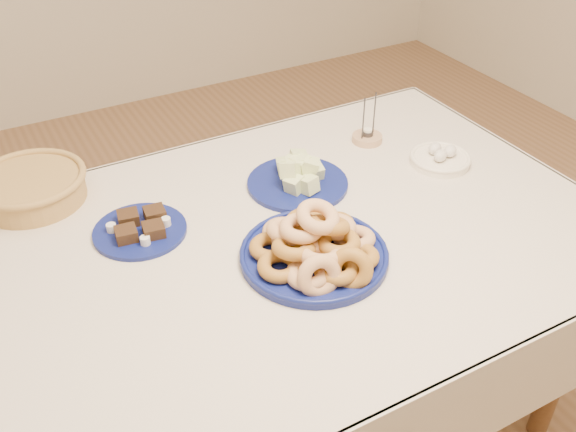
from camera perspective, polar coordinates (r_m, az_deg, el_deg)
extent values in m
plane|color=brown|center=(2.13, -0.68, -18.15)|extent=(5.00, 5.00, 0.00)
cylinder|color=brown|center=(2.41, 9.47, 0.69)|extent=(0.06, 0.06, 0.72)
cylinder|color=brown|center=(2.01, 23.40, -10.92)|extent=(0.06, 0.06, 0.72)
cube|color=beige|center=(1.60, -0.87, -2.29)|extent=(1.70, 1.10, 0.02)
cube|color=beige|center=(2.09, -7.98, 3.07)|extent=(1.70, 0.01, 0.28)
cube|color=beige|center=(2.13, 19.77, 1.88)|extent=(0.01, 1.10, 0.28)
cylinder|color=navy|center=(1.52, 2.32, -3.56)|extent=(0.44, 0.44, 0.02)
torus|color=navy|center=(1.52, 2.33, -3.29)|extent=(0.45, 0.45, 0.01)
torus|color=tan|center=(1.54, 5.91, -2.00)|extent=(0.13, 0.13, 0.04)
torus|color=brown|center=(1.58, 4.11, -0.81)|extent=(0.14, 0.14, 0.05)
torus|color=brown|center=(1.59, 1.61, -0.60)|extent=(0.11, 0.11, 0.04)
torus|color=tan|center=(1.56, -0.44, -1.40)|extent=(0.12, 0.12, 0.03)
torus|color=brown|center=(1.51, -1.55, -2.81)|extent=(0.13, 0.13, 0.03)
torus|color=brown|center=(1.46, -0.75, -4.47)|extent=(0.12, 0.13, 0.04)
torus|color=tan|center=(1.44, 1.79, -5.16)|extent=(0.12, 0.12, 0.04)
torus|color=brown|center=(1.45, 4.30, -4.82)|extent=(0.13, 0.13, 0.04)
torus|color=brown|center=(1.49, 6.17, -3.67)|extent=(0.13, 0.13, 0.04)
torus|color=tan|center=(1.53, 4.20, -0.93)|extent=(0.15, 0.14, 0.04)
torus|color=brown|center=(1.54, 1.91, -0.54)|extent=(0.12, 0.12, 0.05)
torus|color=tan|center=(1.51, -0.06, -1.36)|extent=(0.12, 0.11, 0.06)
torus|color=brown|center=(1.46, 0.52, -2.86)|extent=(0.15, 0.15, 0.06)
torus|color=tan|center=(1.44, 2.88, -3.40)|extent=(0.15, 0.15, 0.06)
torus|color=brown|center=(1.48, 4.52, -2.37)|extent=(0.14, 0.14, 0.03)
torus|color=brown|center=(1.48, 3.60, -0.80)|extent=(0.15, 0.15, 0.07)
torus|color=tan|center=(1.47, 1.19, -1.09)|extent=(0.11, 0.11, 0.03)
torus|color=tan|center=(1.45, 2.68, -0.06)|extent=(0.14, 0.14, 0.06)
torus|color=tan|center=(1.41, 2.79, -5.37)|extent=(0.11, 0.08, 0.11)
torus|color=brown|center=(1.43, 5.57, -4.74)|extent=(0.12, 0.12, 0.11)
cylinder|color=navy|center=(1.78, 0.86, 2.92)|extent=(0.33, 0.33, 0.01)
cube|color=#C7DD8B|center=(1.78, 0.92, 5.14)|extent=(0.06, 0.06, 0.05)
cube|color=#C7DD8B|center=(1.75, 0.87, 4.58)|extent=(0.06, 0.06, 0.05)
cube|color=#C7DD8B|center=(1.75, 0.38, 4.53)|extent=(0.06, 0.06, 0.05)
cube|color=#C7DD8B|center=(1.81, -0.29, 4.47)|extent=(0.06, 0.06, 0.05)
cube|color=#C7DD8B|center=(1.75, 1.96, 4.43)|extent=(0.07, 0.07, 0.05)
cube|color=#C7DD8B|center=(1.81, 1.29, 4.44)|extent=(0.06, 0.06, 0.06)
cube|color=#C7DD8B|center=(1.76, 0.95, 4.65)|extent=(0.06, 0.05, 0.05)
cube|color=#C7DD8B|center=(1.74, 0.38, 4.39)|extent=(0.06, 0.06, 0.05)
cube|color=#C7DD8B|center=(1.73, 1.83, 2.80)|extent=(0.06, 0.06, 0.05)
cube|color=#C7DD8B|center=(1.75, 1.19, 4.56)|extent=(0.06, 0.06, 0.05)
cube|color=#C7DD8B|center=(1.73, 0.55, 2.84)|extent=(0.06, 0.06, 0.05)
cube|color=#C7DD8B|center=(1.73, 0.06, 4.16)|extent=(0.06, 0.07, 0.06)
cube|color=#C7DD8B|center=(1.75, 1.13, 4.60)|extent=(0.06, 0.06, 0.05)
cube|color=#C7DD8B|center=(1.78, 2.38, 3.98)|extent=(0.05, 0.06, 0.06)
cylinder|color=navy|center=(1.65, -13.01, -1.29)|extent=(0.26, 0.26, 0.01)
cube|color=black|center=(1.61, -14.18, -1.57)|extent=(0.06, 0.06, 0.03)
cube|color=black|center=(1.61, -11.86, -1.21)|extent=(0.06, 0.06, 0.03)
cube|color=black|center=(1.67, -14.01, -0.16)|extent=(0.06, 0.06, 0.03)
cube|color=black|center=(1.67, -11.76, 0.19)|extent=(0.06, 0.06, 0.03)
cylinder|color=white|center=(1.65, -15.43, -1.02)|extent=(0.03, 0.03, 0.02)
cylinder|color=white|center=(1.59, -12.58, -2.14)|extent=(0.03, 0.03, 0.02)
cylinder|color=white|center=(1.64, -10.80, -0.49)|extent=(0.03, 0.03, 0.02)
cylinder|color=olive|center=(1.84, -21.85, 2.24)|extent=(0.33, 0.33, 0.07)
torus|color=olive|center=(1.83, -22.09, 3.17)|extent=(0.35, 0.35, 0.02)
cylinder|color=tan|center=(2.01, 7.05, 6.87)|extent=(0.12, 0.12, 0.02)
cylinder|color=#3B3B40|center=(2.01, 7.08, 7.32)|extent=(0.04, 0.04, 0.01)
cylinder|color=white|center=(2.00, 7.11, 7.59)|extent=(0.03, 0.03, 0.01)
cylinder|color=#3B3B40|center=(1.96, 6.72, 8.60)|extent=(0.01, 0.01, 0.13)
cylinder|color=#3B3B40|center=(2.00, 7.69, 9.08)|extent=(0.01, 0.01, 0.13)
cylinder|color=white|center=(1.93, 13.35, 4.83)|extent=(0.22, 0.22, 0.02)
torus|color=white|center=(1.93, 13.40, 5.12)|extent=(0.23, 0.23, 0.01)
ellipsoid|color=silver|center=(1.90, 13.39, 5.24)|extent=(0.05, 0.05, 0.03)
ellipsoid|color=silver|center=(1.93, 14.22, 5.62)|extent=(0.05, 0.05, 0.03)
ellipsoid|color=silver|center=(1.93, 12.93, 5.88)|extent=(0.05, 0.05, 0.03)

